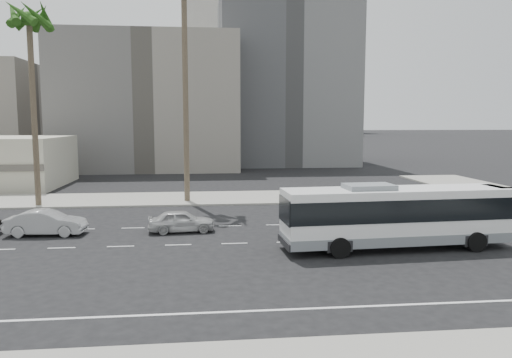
{
  "coord_description": "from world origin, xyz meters",
  "views": [
    {
      "loc": [
        -4.54,
        -25.66,
        6.54
      ],
      "look_at": [
        -1.41,
        4.0,
        3.02
      ],
      "focal_mm": 34.25,
      "sensor_mm": 36.0,
      "label": 1
    }
  ],
  "objects": [
    {
      "name": "highrise_far",
      "position": [
        70.0,
        260.0,
        30.0
      ],
      "size": [
        22.0,
        22.0,
        60.0
      ],
      "primitive_type": "cube",
      "color": "slate",
      "rests_on": "ground"
    },
    {
      "name": "sidewalk_north",
      "position": [
        0.0,
        15.5,
        0.07
      ],
      "size": [
        120.0,
        7.0,
        0.15
      ],
      "primitive_type": "cube",
      "color": "gray",
      "rests_on": "ground"
    },
    {
      "name": "midrise_beige_west",
      "position": [
        -12.0,
        45.0,
        9.0
      ],
      "size": [
        24.0,
        18.0,
        18.0
      ],
      "primitive_type": "cube",
      "color": "slate",
      "rests_on": "ground"
    },
    {
      "name": "car_b",
      "position": [
        -13.7,
        3.15,
        0.73
      ],
      "size": [
        1.78,
        4.49,
        1.45
      ],
      "primitive_type": "imported",
      "rotation": [
        0.0,
        0.0,
        1.51
      ],
      "color": "#A4A5A6",
      "rests_on": "ground"
    },
    {
      "name": "civic_tower",
      "position": [
        -2.0,
        250.0,
        38.83
      ],
      "size": [
        42.0,
        42.0,
        129.0
      ],
      "color": "beige",
      "rests_on": "ground"
    },
    {
      "name": "city_bus",
      "position": [
        5.24,
        -1.84,
        1.78
      ],
      "size": [
        11.92,
        3.32,
        3.39
      ],
      "rotation": [
        0.0,
        0.0,
        0.06
      ],
      "color": "white",
      "rests_on": "ground"
    },
    {
      "name": "highrise_right",
      "position": [
        45.0,
        230.0,
        35.0
      ],
      "size": [
        26.0,
        26.0,
        70.0
      ],
      "primitive_type": "cube",
      "color": "slate",
      "rests_on": "ground"
    },
    {
      "name": "car_a",
      "position": [
        -5.96,
        3.17,
        0.67
      ],
      "size": [
        1.86,
        4.02,
        1.33
      ],
      "primitive_type": "imported",
      "rotation": [
        0.0,
        0.0,
        1.64
      ],
      "color": "#B8B8B8",
      "rests_on": "ground"
    },
    {
      "name": "palm_mid",
      "position": [
        -17.33,
        13.03,
        13.78
      ],
      "size": [
        4.96,
        4.96,
        15.31
      ],
      "rotation": [
        0.0,
        0.0,
        -0.3
      ],
      "color": "brown",
      "rests_on": "ground"
    },
    {
      "name": "ground",
      "position": [
        0.0,
        0.0,
        0.0
      ],
      "size": [
        700.0,
        700.0,
        0.0
      ],
      "primitive_type": "plane",
      "color": "black",
      "rests_on": "ground"
    },
    {
      "name": "midrise_gray_center",
      "position": [
        8.0,
        52.0,
        13.0
      ],
      "size": [
        20.0,
        20.0,
        26.0
      ],
      "primitive_type": "cube",
      "color": "#505153",
      "rests_on": "ground"
    }
  ]
}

